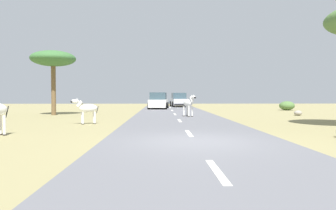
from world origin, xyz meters
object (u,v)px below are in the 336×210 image
(zebra_0, at_px, (189,103))
(tree_0, at_px, (53,60))
(car_1, at_px, (179,100))
(rock_0, at_px, (298,113))
(car_0, at_px, (158,101))
(bush_1, at_px, (287,106))
(zebra_2, at_px, (87,109))

(zebra_0, bearing_deg, tree_0, -38.98)
(car_1, distance_m, rock_0, 18.50)
(car_1, relative_size, tree_0, 0.92)
(zebra_0, relative_size, car_1, 0.34)
(car_0, height_order, bush_1, car_0)
(tree_0, bearing_deg, bush_1, 19.09)
(zebra_2, bearing_deg, rock_0, -90.50)
(bush_1, xyz_separation_m, rock_0, (-2.43, -8.05, -0.26))
(tree_0, height_order, bush_1, tree_0)
(zebra_2, bearing_deg, zebra_0, -74.96)
(bush_1, bearing_deg, zebra_2, -138.37)
(zebra_0, xyz_separation_m, tree_0, (-9.97, 2.52, 3.24))
(car_1, xyz_separation_m, rock_0, (7.84, -16.74, -0.66))
(car_1, distance_m, tree_0, 19.22)
(car_1, bearing_deg, car_0, 62.76)
(car_0, distance_m, rock_0, 14.97)
(zebra_2, relative_size, rock_0, 2.38)
(car_1, xyz_separation_m, tree_0, (-10.37, -15.83, 3.33))
(car_0, relative_size, tree_0, 0.92)
(zebra_0, xyz_separation_m, car_0, (-2.15, 12.37, -0.09))
(zebra_2, distance_m, car_0, 17.68)
(zebra_0, height_order, car_1, car_1)
(tree_0, xyz_separation_m, rock_0, (18.21, -0.91, -3.99))
(zebra_0, bearing_deg, car_0, -104.94)
(tree_0, bearing_deg, rock_0, -2.87)
(tree_0, bearing_deg, car_1, 56.77)
(zebra_2, bearing_deg, car_0, -37.33)
(zebra_0, distance_m, car_0, 12.56)
(car_0, bearing_deg, zebra_2, -97.42)
(car_0, bearing_deg, bush_1, -7.58)
(zebra_0, bearing_deg, car_1, -116.02)
(zebra_2, height_order, bush_1, zebra_2)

